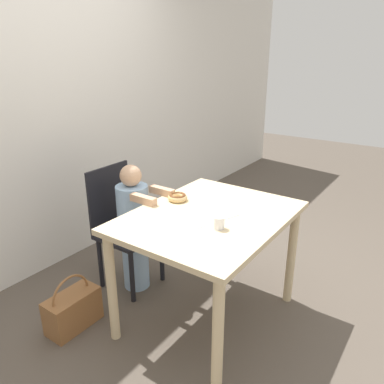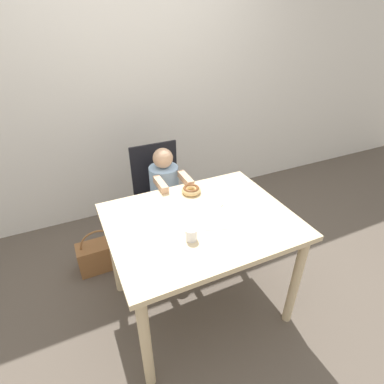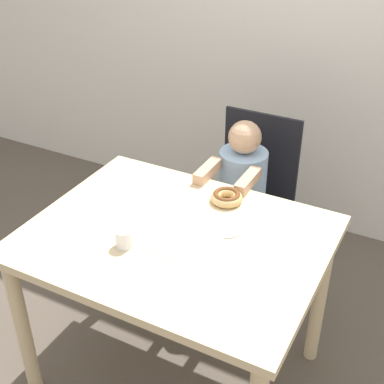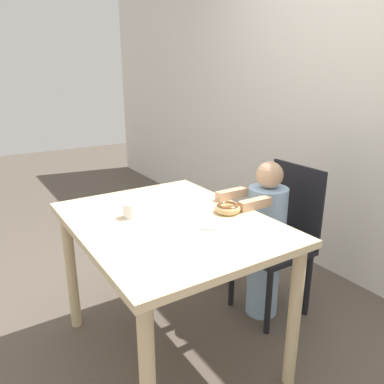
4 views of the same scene
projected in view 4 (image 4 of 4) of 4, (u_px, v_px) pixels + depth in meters
ground_plane at (172, 350)px, 2.06m from camera, size 12.00×12.00×0.00m
wall_back at (366, 106)px, 2.44m from camera, size 8.00×0.05×2.50m
dining_table at (170, 240)px, 1.86m from camera, size 1.12×0.87×0.77m
chair at (280, 240)px, 2.31m from camera, size 0.40×0.40×0.93m
child_figure at (265, 241)px, 2.24m from camera, size 0.25×0.41×0.98m
donut at (228, 208)px, 1.91m from camera, size 0.13×0.13×0.05m
napkin at (178, 218)px, 1.85m from camera, size 0.41×0.41×0.00m
handbag at (211, 256)px, 2.84m from camera, size 0.35×0.18×0.38m
cup at (130, 211)px, 1.84m from camera, size 0.06×0.06×0.07m
plate at (209, 223)px, 1.77m from camera, size 0.14×0.14×0.01m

